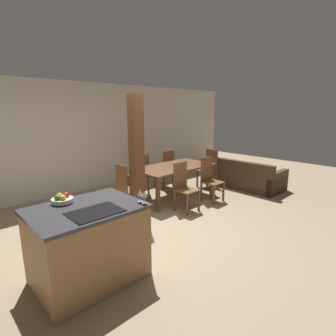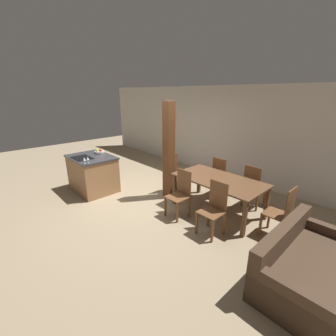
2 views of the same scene
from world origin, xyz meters
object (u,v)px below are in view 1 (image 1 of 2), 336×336
at_px(dining_chair_foot_end, 209,168).
at_px(dining_chair_far_left, 140,174).
at_px(wine_glass_near, 144,195).
at_px(dining_chair_far_right, 166,168).
at_px(dining_table, 174,170).
at_px(wine_glass_middle, 140,193).
at_px(dining_chair_near_right, 210,179).
at_px(dining_chair_head_end, 126,188).
at_px(timber_post, 137,157).
at_px(kitchen_island, 88,244).
at_px(fruit_bowl, 62,199).
at_px(couch, 247,178).
at_px(dining_chair_near_left, 184,186).

bearing_deg(dining_chair_foot_end, dining_chair_far_left, -112.45).
height_order(wine_glass_near, dining_chair_far_right, wine_glass_near).
bearing_deg(dining_table, wine_glass_middle, -142.68).
height_order(dining_chair_near_right, dining_chair_head_end, same).
bearing_deg(dining_chair_head_end, timber_post, -166.41).
bearing_deg(dining_chair_head_end, kitchen_island, 133.18).
xyz_separation_m(fruit_bowl, dining_chair_near_right, (3.49, 0.44, -0.47)).
height_order(dining_chair_near_right, dining_chair_foot_end, same).
distance_m(wine_glass_near, dining_chair_near_right, 3.07).
xyz_separation_m(wine_glass_near, timber_post, (1.10, 1.61, 0.11)).
relative_size(dining_table, dining_chair_foot_end, 1.92).
xyz_separation_m(kitchen_island, wine_glass_near, (0.55, -0.40, 0.59)).
height_order(dining_chair_near_right, couch, dining_chair_near_right).
bearing_deg(fruit_bowl, dining_chair_head_end, 34.17).
distance_m(fruit_bowl, couch, 5.13).
bearing_deg(timber_post, dining_chair_foot_end, 6.04).
relative_size(wine_glass_near, wine_glass_middle, 1.00).
xyz_separation_m(wine_glass_near, dining_chair_near_right, (2.80, 1.16, -0.54)).
distance_m(dining_chair_near_right, dining_chair_far_left, 1.69).
height_order(fruit_bowl, dining_chair_head_end, fruit_bowl).
bearing_deg(kitchen_island, wine_glass_middle, -29.90).
height_order(fruit_bowl, timber_post, timber_post).
distance_m(dining_table, dining_chair_foot_end, 1.34).
bearing_deg(dining_chair_far_left, dining_chair_near_left, 90.00).
bearing_deg(dining_chair_head_end, dining_chair_near_right, -112.45).
xyz_separation_m(fruit_bowl, dining_chair_head_end, (1.73, 1.17, -0.47)).
height_order(dining_table, couch, same).
bearing_deg(kitchen_island, dining_chair_near_left, 16.92).
relative_size(dining_chair_far_right, dining_chair_foot_end, 1.00).
bearing_deg(dining_chair_foot_end, couch, 40.77).
xyz_separation_m(wine_glass_near, dining_table, (2.37, 1.88, -0.39)).
bearing_deg(couch, fruit_bowl, 94.37).
relative_size(wine_glass_near, timber_post, 0.07).
bearing_deg(dining_table, dining_chair_far_left, 120.49).
xyz_separation_m(wine_glass_near, wine_glass_middle, (0.00, 0.08, 0.00)).
bearing_deg(timber_post, dining_chair_far_right, 30.60).
bearing_deg(kitchen_island, couch, 8.21).
relative_size(wine_glass_middle, dining_chair_near_right, 0.15).
distance_m(dining_chair_near_left, dining_chair_near_right, 0.86).
xyz_separation_m(dining_table, dining_chair_far_left, (-0.43, 0.73, -0.15)).
height_order(dining_table, dining_chair_near_left, dining_chair_near_left).
xyz_separation_m(dining_chair_near_left, timber_post, (-0.84, 0.45, 0.65)).
distance_m(kitchen_island, wine_glass_middle, 0.87).
bearing_deg(dining_chair_far_right, dining_table, 59.51).
distance_m(fruit_bowl, dining_chair_foot_end, 4.57).
bearing_deg(fruit_bowl, dining_chair_far_right, 28.57).
bearing_deg(kitchen_island, timber_post, 36.27).
height_order(dining_chair_near_left, couch, dining_chair_near_left).
relative_size(fruit_bowl, dining_chair_head_end, 0.26).
bearing_deg(dining_table, dining_chair_near_left, -120.49).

